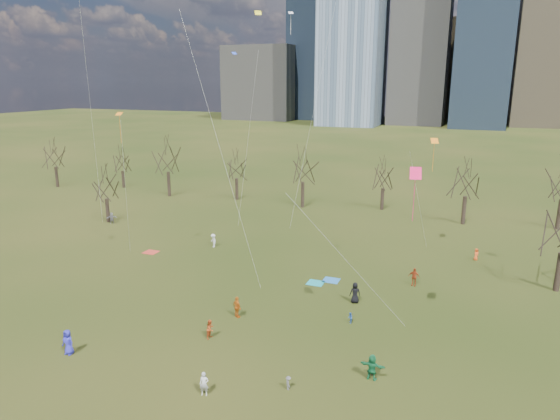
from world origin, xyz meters
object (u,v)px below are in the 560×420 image
(blanket_navy, at_px, (331,280))
(blanket_crimson, at_px, (151,252))
(blanket_teal, at_px, (316,283))
(person_2, at_px, (210,329))
(person_1, at_px, (204,384))
(person_0, at_px, (68,342))
(person_4, at_px, (237,307))

(blanket_navy, height_order, blanket_crimson, same)
(blanket_teal, height_order, person_2, person_2)
(blanket_crimson, distance_m, person_1, 29.17)
(blanket_teal, distance_m, person_1, 20.01)
(blanket_crimson, relative_size, person_2, 1.03)
(blanket_navy, height_order, person_0, person_0)
(blanket_navy, xyz_separation_m, person_0, (-14.28, -20.41, 0.95))
(blanket_teal, distance_m, person_0, 23.21)
(person_0, distance_m, person_4, 13.26)
(person_1, xyz_separation_m, person_4, (-2.76, 10.49, 0.14))
(blanket_crimson, bearing_deg, blanket_teal, -4.96)
(blanket_teal, xyz_separation_m, person_1, (-1.26, -19.95, 0.78))
(person_2, bearing_deg, person_4, -4.04)
(blanket_navy, bearing_deg, blanket_teal, -136.32)
(blanket_navy, height_order, person_1, person_1)
(blanket_crimson, relative_size, person_0, 0.83)
(blanket_teal, height_order, blanket_navy, same)
(person_0, distance_m, person_1, 11.77)
(blanket_teal, xyz_separation_m, blanket_crimson, (-20.69, 1.79, 0.00))
(blanket_crimson, relative_size, person_1, 1.00)
(blanket_teal, bearing_deg, person_4, -113.02)
(person_4, bearing_deg, person_0, 79.15)
(blanket_crimson, bearing_deg, person_2, -43.00)
(blanket_crimson, xyz_separation_m, person_0, (7.68, -20.99, 0.95))
(blanket_crimson, distance_m, person_4, 20.14)
(blanket_crimson, height_order, person_4, person_4)
(person_0, xyz_separation_m, person_1, (11.75, -0.75, -0.16))
(blanket_navy, distance_m, person_2, 15.68)
(person_1, bearing_deg, person_0, 159.73)
(blanket_crimson, bearing_deg, person_4, -34.03)
(person_0, bearing_deg, blanket_crimson, 112.54)
(person_0, bearing_deg, blanket_navy, 57.48)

